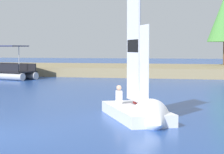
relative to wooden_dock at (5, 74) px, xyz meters
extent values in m
cube|color=#897A56|center=(11.33, 7.57, 0.16)|extent=(80.00, 12.00, 0.85)
cube|color=brown|center=(0.00, 0.00, 0.00)|extent=(1.95, 4.13, 0.52)
cube|color=white|center=(15.12, -19.37, -0.06)|extent=(3.33, 4.50, 0.41)
cone|color=white|center=(16.10, -21.26, -0.06)|extent=(1.73, 1.59, 1.39)
cylinder|color=#B7B7BC|center=(15.32, -19.74, 2.42)|extent=(0.08, 0.08, 4.55)
cube|color=white|center=(14.97, -19.06, 2.32)|extent=(0.73, 1.38, 3.84)
cube|color=black|center=(14.97, -19.06, 2.36)|extent=(0.66, 1.24, 0.46)
cube|color=white|center=(15.57, -20.24, 1.70)|extent=(0.44, 0.82, 2.71)
cylinder|color=#B7B7BC|center=(14.97, -19.06, 0.37)|extent=(0.75, 1.39, 0.06)
cube|color=silver|center=(14.33, -18.56, 0.40)|extent=(0.31, 0.34, 0.51)
sphere|color=tan|center=(14.33, -18.56, 0.77)|extent=(0.20, 0.20, 0.20)
cube|color=red|center=(14.95, -18.29, 0.43)|extent=(0.31, 0.34, 0.57)
sphere|color=tan|center=(14.95, -18.29, 0.83)|extent=(0.20, 0.20, 0.20)
cylinder|color=#B2B2B7|center=(1.02, -1.00, 0.04)|extent=(5.62, 2.44, 0.60)
cube|color=black|center=(0.77, -1.72, 0.39)|extent=(5.89, 3.80, 0.10)
cube|color=black|center=(1.09, -0.80, 0.74)|extent=(5.02, 1.81, 0.60)
cylinder|color=#B2B2B7|center=(2.40, -2.28, 1.44)|extent=(0.06, 0.06, 2.00)
cube|color=#1E234C|center=(0.77, -1.72, 2.48)|extent=(4.31, 3.08, 0.08)
camera|label=1|loc=(17.91, -34.66, 2.26)|focal=69.47mm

